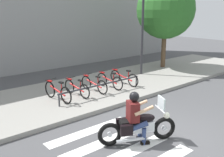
{
  "coord_description": "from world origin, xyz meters",
  "views": [
    {
      "loc": [
        -5.41,
        -4.15,
        3.48
      ],
      "look_at": [
        0.05,
        2.34,
        1.2
      ],
      "focal_mm": 41.28,
      "sensor_mm": 36.0,
      "label": 1
    }
  ],
  "objects_px": {
    "motorcycle": "(138,126)",
    "street_lamp": "(143,23)",
    "bicycle_0": "(58,92)",
    "bicycle_2": "(94,84)",
    "rider": "(136,114)",
    "bicycle_1": "(77,88)",
    "tree_near_rack": "(166,10)",
    "bicycle_3": "(110,81)",
    "bicycle_4": "(124,78)",
    "bike_rack": "(102,85)"
  },
  "relations": [
    {
      "from": "bicycle_1",
      "to": "bicycle_2",
      "type": "height_order",
      "value": "bicycle_2"
    },
    {
      "from": "bicycle_1",
      "to": "street_lamp",
      "type": "bearing_deg",
      "value": 10.98
    },
    {
      "from": "bicycle_0",
      "to": "bicycle_1",
      "type": "height_order",
      "value": "bicycle_0"
    },
    {
      "from": "bicycle_1",
      "to": "tree_near_rack",
      "type": "xyz_separation_m",
      "value": [
        6.91,
        1.3,
        2.98
      ]
    },
    {
      "from": "bicycle_4",
      "to": "bike_rack",
      "type": "bearing_deg",
      "value": -161.74
    },
    {
      "from": "bicycle_1",
      "to": "bicycle_3",
      "type": "height_order",
      "value": "bicycle_3"
    },
    {
      "from": "motorcycle",
      "to": "bicycle_1",
      "type": "bearing_deg",
      "value": 81.5
    },
    {
      "from": "bicycle_2",
      "to": "bicycle_4",
      "type": "bearing_deg",
      "value": 0.02
    },
    {
      "from": "bicycle_2",
      "to": "street_lamp",
      "type": "bearing_deg",
      "value": 13.35
    },
    {
      "from": "bicycle_2",
      "to": "tree_near_rack",
      "type": "relative_size",
      "value": 0.31
    },
    {
      "from": "bicycle_3",
      "to": "tree_near_rack",
      "type": "distance_m",
      "value": 6.15
    },
    {
      "from": "motorcycle",
      "to": "bicycle_2",
      "type": "distance_m",
      "value": 4.21
    },
    {
      "from": "rider",
      "to": "bicycle_2",
      "type": "relative_size",
      "value": 0.91
    },
    {
      "from": "motorcycle",
      "to": "rider",
      "type": "xyz_separation_m",
      "value": [
        -0.07,
        0.04,
        0.37
      ]
    },
    {
      "from": "street_lamp",
      "to": "bicycle_2",
      "type": "bearing_deg",
      "value": -166.65
    },
    {
      "from": "rider",
      "to": "bike_rack",
      "type": "bearing_deg",
      "value": 65.96
    },
    {
      "from": "bicycle_3",
      "to": "bike_rack",
      "type": "bearing_deg",
      "value": -146.61
    },
    {
      "from": "bicycle_0",
      "to": "bicycle_4",
      "type": "distance_m",
      "value": 3.37
    },
    {
      "from": "tree_near_rack",
      "to": "bicycle_1",
      "type": "bearing_deg",
      "value": -169.37
    },
    {
      "from": "tree_near_rack",
      "to": "bicycle_4",
      "type": "bearing_deg",
      "value": -163.52
    },
    {
      "from": "bicycle_1",
      "to": "tree_near_rack",
      "type": "height_order",
      "value": "tree_near_rack"
    },
    {
      "from": "bicycle_1",
      "to": "bicycle_4",
      "type": "relative_size",
      "value": 0.92
    },
    {
      "from": "bike_rack",
      "to": "street_lamp",
      "type": "height_order",
      "value": "street_lamp"
    },
    {
      "from": "bicycle_0",
      "to": "bicycle_2",
      "type": "distance_m",
      "value": 1.68
    },
    {
      "from": "bicycle_3",
      "to": "tree_near_rack",
      "type": "height_order",
      "value": "tree_near_rack"
    },
    {
      "from": "rider",
      "to": "bicycle_1",
      "type": "bearing_deg",
      "value": 80.45
    },
    {
      "from": "street_lamp",
      "to": "bicycle_3",
      "type": "bearing_deg",
      "value": -163.01
    },
    {
      "from": "bicycle_1",
      "to": "bicycle_0",
      "type": "bearing_deg",
      "value": -179.92
    },
    {
      "from": "street_lamp",
      "to": "tree_near_rack",
      "type": "xyz_separation_m",
      "value": [
        2.29,
        0.4,
        0.64
      ]
    },
    {
      "from": "street_lamp",
      "to": "tree_near_rack",
      "type": "height_order",
      "value": "tree_near_rack"
    },
    {
      "from": "bicycle_0",
      "to": "bicycle_1",
      "type": "bearing_deg",
      "value": 0.08
    },
    {
      "from": "motorcycle",
      "to": "bicycle_1",
      "type": "distance_m",
      "value": 4.0
    },
    {
      "from": "bicycle_4",
      "to": "bike_rack",
      "type": "xyz_separation_m",
      "value": [
        -1.68,
        -0.56,
        0.08
      ]
    },
    {
      "from": "bike_rack",
      "to": "street_lamp",
      "type": "bearing_deg",
      "value": 21.02
    },
    {
      "from": "motorcycle",
      "to": "street_lamp",
      "type": "xyz_separation_m",
      "value": [
        5.21,
        4.86,
        2.36
      ]
    },
    {
      "from": "bicycle_4",
      "to": "street_lamp",
      "type": "xyz_separation_m",
      "value": [
        2.09,
        0.9,
        2.34
      ]
    },
    {
      "from": "motorcycle",
      "to": "street_lamp",
      "type": "relative_size",
      "value": 0.43
    },
    {
      "from": "motorcycle",
      "to": "rider",
      "type": "distance_m",
      "value": 0.38
    },
    {
      "from": "motorcycle",
      "to": "tree_near_rack",
      "type": "height_order",
      "value": "tree_near_rack"
    },
    {
      "from": "bike_rack",
      "to": "rider",
      "type": "bearing_deg",
      "value": -114.04
    },
    {
      "from": "bicycle_1",
      "to": "bicycle_4",
      "type": "xyz_separation_m",
      "value": [
        2.53,
        0.0,
        0.0
      ]
    },
    {
      "from": "bicycle_3",
      "to": "bicycle_2",
      "type": "bearing_deg",
      "value": 179.98
    },
    {
      "from": "bicycle_0",
      "to": "bicycle_1",
      "type": "xyz_separation_m",
      "value": [
        0.84,
        0.0,
        -0.03
      ]
    },
    {
      "from": "bicycle_0",
      "to": "bicycle_3",
      "type": "distance_m",
      "value": 2.53
    },
    {
      "from": "rider",
      "to": "tree_near_rack",
      "type": "bearing_deg",
      "value": 34.59
    },
    {
      "from": "rider",
      "to": "tree_near_rack",
      "type": "distance_m",
      "value": 9.56
    },
    {
      "from": "motorcycle",
      "to": "street_lamp",
      "type": "height_order",
      "value": "street_lamp"
    },
    {
      "from": "bicycle_2",
      "to": "bicycle_0",
      "type": "bearing_deg",
      "value": -179.96
    },
    {
      "from": "rider",
      "to": "bicycle_0",
      "type": "relative_size",
      "value": 0.86
    },
    {
      "from": "bicycle_2",
      "to": "street_lamp",
      "type": "relative_size",
      "value": 0.34
    }
  ]
}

